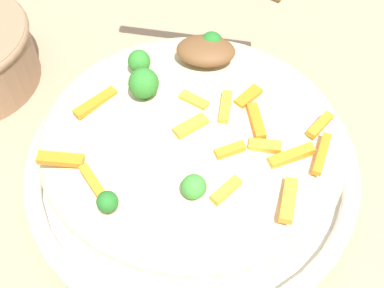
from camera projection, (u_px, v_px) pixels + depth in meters
name	position (u px, v px, depth m)	size (l,w,h in m)	color
ground_plane	(192.00, 178.00, 0.53)	(2.40, 2.40, 0.00)	#9E7F60
serving_bowl	(192.00, 167.00, 0.51)	(0.33, 0.33, 0.04)	white
pasta_mound	(192.00, 140.00, 0.47)	(0.29, 0.27, 0.07)	beige
carrot_piece_0	(291.00, 156.00, 0.43)	(0.04, 0.01, 0.01)	orange
carrot_piece_1	(194.00, 126.00, 0.44)	(0.03, 0.01, 0.01)	orange
carrot_piece_2	(289.00, 200.00, 0.40)	(0.04, 0.01, 0.01)	orange
carrot_piece_3	(96.00, 103.00, 0.46)	(0.04, 0.01, 0.01)	orange
carrot_piece_4	(265.00, 146.00, 0.43)	(0.03, 0.01, 0.01)	orange
carrot_piece_5	(226.00, 190.00, 0.41)	(0.03, 0.01, 0.01)	orange
carrot_piece_6	(195.00, 101.00, 0.46)	(0.03, 0.01, 0.01)	orange
carrot_piece_7	(322.00, 154.00, 0.43)	(0.04, 0.01, 0.01)	orange
carrot_piece_8	(230.00, 150.00, 0.43)	(0.03, 0.01, 0.01)	orange
carrot_piece_9	(256.00, 118.00, 0.45)	(0.04, 0.01, 0.01)	orange
carrot_piece_10	(95.00, 184.00, 0.41)	(0.04, 0.01, 0.01)	orange
carrot_piece_11	(60.00, 159.00, 0.43)	(0.04, 0.01, 0.01)	orange
carrot_piece_12	(225.00, 107.00, 0.45)	(0.03, 0.01, 0.01)	orange
carrot_piece_13	(248.00, 97.00, 0.46)	(0.03, 0.01, 0.01)	orange
carrot_piece_14	(320.00, 125.00, 0.45)	(0.03, 0.01, 0.01)	orange
broccoli_floret_0	(144.00, 84.00, 0.45)	(0.03, 0.03, 0.03)	#296820
broccoli_floret_1	(107.00, 202.00, 0.39)	(0.02, 0.02, 0.02)	#205B1C
broccoli_floret_2	(139.00, 61.00, 0.48)	(0.02, 0.02, 0.02)	#296820
broccoli_floret_3	(194.00, 187.00, 0.40)	(0.02, 0.02, 0.02)	#377928
broccoli_floret_4	(211.00, 44.00, 0.49)	(0.02, 0.02, 0.03)	#205B1C
serving_spoon	(205.00, 18.00, 0.49)	(0.16, 0.11, 0.09)	brown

